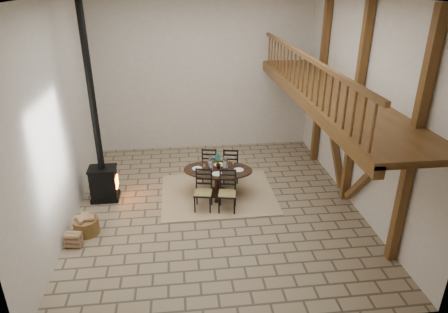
{
  "coord_description": "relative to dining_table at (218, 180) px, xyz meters",
  "views": [
    {
      "loc": [
        -0.86,
        -8.79,
        5.35
      ],
      "look_at": [
        0.23,
        0.4,
        1.19
      ],
      "focal_mm": 32.0,
      "sensor_mm": 36.0,
      "label": 1
    }
  ],
  "objects": [
    {
      "name": "log_stack",
      "position": [
        -3.34,
        -1.92,
        -0.25
      ],
      "size": [
        0.37,
        0.28,
        0.35
      ],
      "rotation": [
        0.0,
        0.0,
        -0.16
      ],
      "color": "#9E7458",
      "rests_on": "ground"
    },
    {
      "name": "log_basket",
      "position": [
        -3.17,
        -1.44,
        -0.23
      ],
      "size": [
        0.57,
        0.57,
        0.47
      ],
      "rotation": [
        0.0,
        0.0,
        0.37
      ],
      "color": "olive",
      "rests_on": "ground"
    },
    {
      "name": "ground",
      "position": [
        -0.09,
        -0.59,
        -0.43
      ],
      "size": [
        8.0,
        8.0,
        0.0
      ],
      "primitive_type": "plane",
      "color": "#8C7B5D",
      "rests_on": "ground"
    },
    {
      "name": "wood_stove",
      "position": [
        -2.97,
        0.1,
        0.68
      ],
      "size": [
        0.71,
        0.55,
        5.0
      ],
      "rotation": [
        0.0,
        0.0,
        0.0
      ],
      "color": "black",
      "rests_on": "ground"
    },
    {
      "name": "dining_table",
      "position": [
        0.0,
        0.0,
        0.0
      ],
      "size": [
        1.99,
        2.17,
        1.17
      ],
      "rotation": [
        0.0,
        0.0,
        -0.19
      ],
      "color": "black",
      "rests_on": "ground"
    },
    {
      "name": "rug",
      "position": [
        -0.0,
        -0.0,
        -0.42
      ],
      "size": [
        3.0,
        2.5,
        0.02
      ],
      "primitive_type": "cube",
      "color": "tan",
      "rests_on": "ground"
    },
    {
      "name": "room_shell",
      "position": [
        1.1,
        -0.59,
        2.59
      ],
      "size": [
        7.02,
        8.02,
        5.01
      ],
      "color": "beige",
      "rests_on": "ground"
    }
  ]
}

